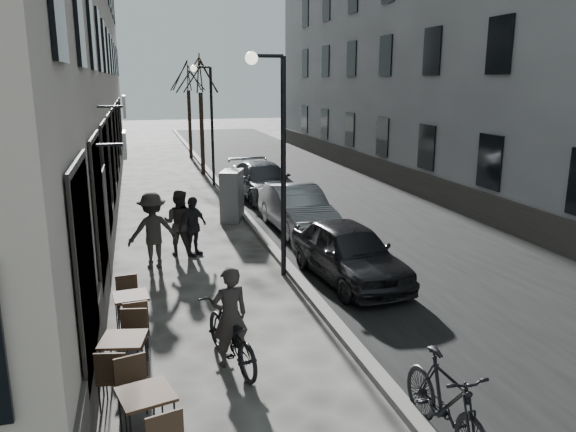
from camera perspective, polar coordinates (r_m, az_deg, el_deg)
name	(u,v)px	position (r m, az deg, el deg)	size (l,w,h in m)	color
ground	(395,418)	(8.29, 10.81, -19.52)	(120.00, 120.00, 0.00)	#34322F
road	(312,189)	(23.70, 2.41, 2.75)	(7.30, 60.00, 0.00)	black
kerb	(226,192)	(22.87, -6.35, 2.42)	(0.25, 60.00, 0.12)	slate
streetlamp_near	(276,142)	(12.62, -1.24, 7.57)	(0.90, 0.28, 5.09)	black
streetlamp_far	(208,112)	(24.40, -8.17, 10.42)	(0.90, 0.28, 5.09)	black
tree_near	(200,76)	(27.35, -8.94, 13.89)	(2.40, 2.40, 5.70)	black
tree_far	(188,76)	(33.32, -10.14, 13.78)	(2.40, 2.40, 5.70)	black
bistro_set_a	(147,415)	(7.56, -14.12, -19.00)	(0.80, 1.62, 0.92)	black
bistro_set_b	(124,357)	(8.99, -16.29, -13.57)	(0.75, 1.61, 0.92)	black
bistro_set_c	(132,310)	(10.67, -15.60, -9.18)	(0.66, 1.51, 0.87)	black
utility_cabinet	(232,196)	(18.36, -5.71, 2.07)	(0.60, 1.10, 1.65)	slate
bicycle	(230,335)	(9.26, -5.87, -11.95)	(0.68, 1.94, 1.02)	black
cyclist_rider	(230,316)	(9.13, -5.92, -10.12)	(0.61, 0.40, 1.67)	#282422
pedestrian_near	(179,223)	(14.91, -10.98, -0.67)	(0.85, 0.66, 1.74)	black
pedestrian_mid	(153,230)	(14.01, -13.57, -1.44)	(1.21, 0.70, 1.88)	#292723
pedestrian_far	(193,226)	(14.80, -9.66, -1.04)	(0.93, 0.39, 1.58)	black
car_near	(349,252)	(12.92, 6.20, -3.63)	(1.60, 3.97, 1.35)	black
car_mid	(297,209)	(17.10, 0.93, 0.76)	(1.43, 4.11, 1.35)	gray
car_far	(263,181)	(21.76, -2.55, 3.58)	(1.91, 4.69, 1.36)	#32353B
moped	(446,402)	(7.65, 15.75, -17.75)	(0.55, 1.94, 1.17)	black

